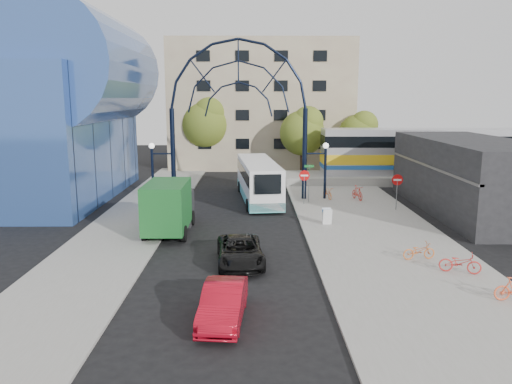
{
  "coord_description": "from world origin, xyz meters",
  "views": [
    {
      "loc": [
        1.02,
        -23.73,
        7.75
      ],
      "look_at": [
        1.24,
        6.0,
        2.14
      ],
      "focal_mm": 35.0,
      "sensor_mm": 36.0,
      "label": 1
    }
  ],
  "objects_px": {
    "street_name_sign": "(309,175)",
    "bike_far_c": "(460,263)",
    "bike_far_a": "(419,251)",
    "do_not_enter_sign": "(397,183)",
    "train_car": "(458,152)",
    "tree_north_b": "(206,122)",
    "bike_near_a": "(327,193)",
    "tree_north_c": "(360,132)",
    "bike_near_b": "(357,193)",
    "black_suv": "(240,251)",
    "tree_north_a": "(304,130)",
    "green_truck": "(170,207)",
    "sandwich_board": "(327,214)",
    "gateway_arch": "(238,87)",
    "red_sedan": "(223,303)",
    "city_bus": "(258,180)",
    "stop_sign": "(304,179)"
  },
  "relations": [
    {
      "from": "city_bus",
      "to": "bike_near_a",
      "type": "relative_size",
      "value": 6.71
    },
    {
      "from": "tree_north_b",
      "to": "bike_far_c",
      "type": "xyz_separation_m",
      "value": [
        14.09,
        -32.65,
        -4.68
      ]
    },
    {
      "from": "tree_north_c",
      "to": "bike_near_b",
      "type": "height_order",
      "value": "tree_north_c"
    },
    {
      "from": "city_bus",
      "to": "bike_near_b",
      "type": "bearing_deg",
      "value": -10.76
    },
    {
      "from": "sandwich_board",
      "to": "bike_far_c",
      "type": "xyz_separation_m",
      "value": [
        4.61,
        -8.7,
        -0.16
      ]
    },
    {
      "from": "gateway_arch",
      "to": "red_sedan",
      "type": "xyz_separation_m",
      "value": [
        -0.01,
        -21.23,
        -7.89
      ]
    },
    {
      "from": "tree_north_c",
      "to": "bike_near_b",
      "type": "bearing_deg",
      "value": -102.13
    },
    {
      "from": "black_suv",
      "to": "bike_far_a",
      "type": "relative_size",
      "value": 2.88
    },
    {
      "from": "stop_sign",
      "to": "train_car",
      "type": "bearing_deg",
      "value": 33.34
    },
    {
      "from": "red_sedan",
      "to": "bike_far_a",
      "type": "distance_m",
      "value": 11.07
    },
    {
      "from": "bike_near_b",
      "to": "black_suv",
      "type": "bearing_deg",
      "value": -133.67
    },
    {
      "from": "stop_sign",
      "to": "city_bus",
      "type": "bearing_deg",
      "value": 147.47
    },
    {
      "from": "train_car",
      "to": "bike_near_b",
      "type": "distance_m",
      "value": 14.09
    },
    {
      "from": "bike_near_a",
      "to": "bike_far_c",
      "type": "distance_m",
      "value": 17.06
    },
    {
      "from": "bike_far_c",
      "to": "sandwich_board",
      "type": "bearing_deg",
      "value": 46.83
    },
    {
      "from": "city_bus",
      "to": "green_truck",
      "type": "distance_m",
      "value": 10.88
    },
    {
      "from": "train_car",
      "to": "black_suv",
      "type": "bearing_deg",
      "value": -130.24
    },
    {
      "from": "green_truck",
      "to": "bike_near_a",
      "type": "bearing_deg",
      "value": 41.55
    },
    {
      "from": "tree_north_b",
      "to": "bike_near_a",
      "type": "xyz_separation_m",
      "value": [
        10.7,
        -15.93,
        -4.71
      ]
    },
    {
      "from": "tree_north_a",
      "to": "bike_far_a",
      "type": "distance_m",
      "value": 27.21
    },
    {
      "from": "sandwich_board",
      "to": "tree_north_a",
      "type": "bearing_deg",
      "value": 88.5
    },
    {
      "from": "train_car",
      "to": "green_truck",
      "type": "distance_m",
      "value": 29.51
    },
    {
      "from": "bike_near_b",
      "to": "bike_far_a",
      "type": "relative_size",
      "value": 1.13
    },
    {
      "from": "street_name_sign",
      "to": "green_truck",
      "type": "distance_m",
      "value": 12.05
    },
    {
      "from": "street_name_sign",
      "to": "green_truck",
      "type": "bearing_deg",
      "value": -138.39
    },
    {
      "from": "stop_sign",
      "to": "green_truck",
      "type": "height_order",
      "value": "green_truck"
    },
    {
      "from": "city_bus",
      "to": "bike_near_a",
      "type": "distance_m",
      "value": 5.44
    },
    {
      "from": "stop_sign",
      "to": "bike_far_c",
      "type": "relative_size",
      "value": 1.41
    },
    {
      "from": "bike_far_a",
      "to": "tree_north_b",
      "type": "bearing_deg",
      "value": 14.77
    },
    {
      "from": "train_car",
      "to": "green_truck",
      "type": "xyz_separation_m",
      "value": [
        -23.8,
        -17.39,
        -1.36
      ]
    },
    {
      "from": "do_not_enter_sign",
      "to": "tree_north_c",
      "type": "xyz_separation_m",
      "value": [
        1.12,
        17.93,
        2.3
      ]
    },
    {
      "from": "tree_north_b",
      "to": "green_truck",
      "type": "xyz_separation_m",
      "value": [
        0.08,
        -25.32,
        -3.72
      ]
    },
    {
      "from": "stop_sign",
      "to": "bike_near_b",
      "type": "distance_m",
      "value": 4.66
    },
    {
      "from": "train_car",
      "to": "tree_north_b",
      "type": "height_order",
      "value": "tree_north_b"
    },
    {
      "from": "sandwich_board",
      "to": "bike_near_b",
      "type": "bearing_deg",
      "value": 65.5
    },
    {
      "from": "city_bus",
      "to": "stop_sign",
      "type": "bearing_deg",
      "value": -38.39
    },
    {
      "from": "tree_north_c",
      "to": "city_bus",
      "type": "height_order",
      "value": "tree_north_c"
    },
    {
      "from": "tree_north_a",
      "to": "black_suv",
      "type": "xyz_separation_m",
      "value": [
        -5.68,
        -27.05,
        -3.97
      ]
    },
    {
      "from": "red_sedan",
      "to": "tree_north_c",
      "type": "bearing_deg",
      "value": 75.24
    },
    {
      "from": "train_car",
      "to": "bike_far_a",
      "type": "relative_size",
      "value": 15.77
    },
    {
      "from": "street_name_sign",
      "to": "bike_far_c",
      "type": "relative_size",
      "value": 1.58
    },
    {
      "from": "do_not_enter_sign",
      "to": "black_suv",
      "type": "bearing_deg",
      "value": -133.53
    },
    {
      "from": "green_truck",
      "to": "sandwich_board",
      "type": "bearing_deg",
      "value": 8.36
    },
    {
      "from": "tree_north_a",
      "to": "do_not_enter_sign",
      "type": "bearing_deg",
      "value": -72.97
    },
    {
      "from": "bike_far_a",
      "to": "do_not_enter_sign",
      "type": "bearing_deg",
      "value": -18.38
    },
    {
      "from": "sandwich_board",
      "to": "tree_north_c",
      "type": "relative_size",
      "value": 0.15
    },
    {
      "from": "tree_north_a",
      "to": "tree_north_b",
      "type": "distance_m",
      "value": 10.79
    },
    {
      "from": "tree_north_b",
      "to": "bike_far_c",
      "type": "height_order",
      "value": "tree_north_b"
    },
    {
      "from": "sandwich_board",
      "to": "black_suv",
      "type": "relative_size",
      "value": 0.22
    },
    {
      "from": "green_truck",
      "to": "bike_near_a",
      "type": "height_order",
      "value": "green_truck"
    }
  ]
}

